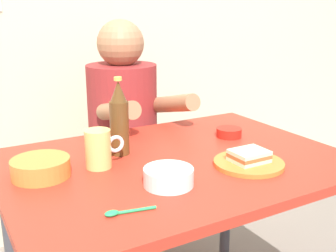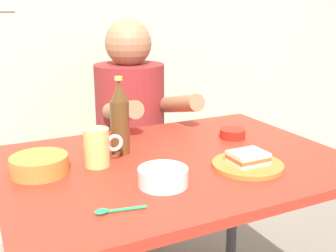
{
  "view_description": "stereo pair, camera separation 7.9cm",
  "coord_description": "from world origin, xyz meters",
  "px_view_note": "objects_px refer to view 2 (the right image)",
  "views": [
    {
      "loc": [
        -0.65,
        -1.08,
        1.21
      ],
      "look_at": [
        0.0,
        0.05,
        0.84
      ],
      "focal_mm": 43.84,
      "sensor_mm": 36.0,
      "label": 1
    },
    {
      "loc": [
        -0.58,
        -1.11,
        1.21
      ],
      "look_at": [
        0.0,
        0.05,
        0.84
      ],
      "focal_mm": 43.84,
      "sensor_mm": 36.0,
      "label": 2
    }
  ],
  "objects_px": {
    "dining_table": "(175,186)",
    "sandwich": "(248,158)",
    "sambal_bowl_red": "(233,133)",
    "person_seated": "(131,109)",
    "beer_bottle": "(120,119)",
    "plate_orange": "(247,165)",
    "stool": "(132,190)",
    "beer_mug": "(98,147)"
  },
  "relations": [
    {
      "from": "person_seated",
      "to": "beer_mug",
      "type": "xyz_separation_m",
      "value": [
        -0.33,
        -0.56,
        0.03
      ]
    },
    {
      "from": "stool",
      "to": "plate_orange",
      "type": "height_order",
      "value": "plate_orange"
    },
    {
      "from": "dining_table",
      "to": "sandwich",
      "type": "distance_m",
      "value": 0.27
    },
    {
      "from": "dining_table",
      "to": "person_seated",
      "type": "xyz_separation_m",
      "value": [
        0.09,
        0.62,
        0.12
      ]
    },
    {
      "from": "sandwich",
      "to": "beer_mug",
      "type": "height_order",
      "value": "beer_mug"
    },
    {
      "from": "dining_table",
      "to": "stool",
      "type": "distance_m",
      "value": 0.7
    },
    {
      "from": "beer_bottle",
      "to": "sambal_bowl_red",
      "type": "bearing_deg",
      "value": -4.0
    },
    {
      "from": "dining_table",
      "to": "person_seated",
      "type": "distance_m",
      "value": 0.64
    },
    {
      "from": "dining_table",
      "to": "sandwich",
      "type": "height_order",
      "value": "sandwich"
    },
    {
      "from": "dining_table",
      "to": "beer_mug",
      "type": "height_order",
      "value": "beer_mug"
    },
    {
      "from": "beer_mug",
      "to": "stool",
      "type": "bearing_deg",
      "value": 60.12
    },
    {
      "from": "sandwich",
      "to": "sambal_bowl_red",
      "type": "bearing_deg",
      "value": 63.95
    },
    {
      "from": "beer_mug",
      "to": "beer_bottle",
      "type": "xyz_separation_m",
      "value": [
        0.1,
        0.08,
        0.06
      ]
    },
    {
      "from": "stool",
      "to": "dining_table",
      "type": "bearing_deg",
      "value": -98.06
    },
    {
      "from": "stool",
      "to": "person_seated",
      "type": "xyz_separation_m",
      "value": [
        0.0,
        -0.01,
        0.42
      ]
    },
    {
      "from": "beer_bottle",
      "to": "sandwich",
      "type": "bearing_deg",
      "value": -44.41
    },
    {
      "from": "stool",
      "to": "plate_orange",
      "type": "distance_m",
      "value": 0.89
    },
    {
      "from": "dining_table",
      "to": "beer_bottle",
      "type": "height_order",
      "value": "beer_bottle"
    },
    {
      "from": "plate_orange",
      "to": "stool",
      "type": "bearing_deg",
      "value": 95.82
    },
    {
      "from": "beer_bottle",
      "to": "sambal_bowl_red",
      "type": "distance_m",
      "value": 0.45
    },
    {
      "from": "plate_orange",
      "to": "beer_bottle",
      "type": "bearing_deg",
      "value": 135.59
    },
    {
      "from": "dining_table",
      "to": "sandwich",
      "type": "relative_size",
      "value": 10.0
    },
    {
      "from": "dining_table",
      "to": "sambal_bowl_red",
      "type": "xyz_separation_m",
      "value": [
        0.3,
        0.11,
        0.11
      ]
    },
    {
      "from": "stool",
      "to": "plate_orange",
      "type": "bearing_deg",
      "value": -84.18
    },
    {
      "from": "person_seated",
      "to": "beer_bottle",
      "type": "relative_size",
      "value": 2.75
    },
    {
      "from": "plate_orange",
      "to": "sandwich",
      "type": "distance_m",
      "value": 0.02
    },
    {
      "from": "dining_table",
      "to": "plate_orange",
      "type": "height_order",
      "value": "plate_orange"
    },
    {
      "from": "beer_bottle",
      "to": "stool",
      "type": "bearing_deg",
      "value": 65.43
    },
    {
      "from": "dining_table",
      "to": "person_seated",
      "type": "height_order",
      "value": "person_seated"
    },
    {
      "from": "person_seated",
      "to": "beer_bottle",
      "type": "distance_m",
      "value": 0.54
    },
    {
      "from": "person_seated",
      "to": "beer_mug",
      "type": "relative_size",
      "value": 5.71
    },
    {
      "from": "sambal_bowl_red",
      "to": "beer_bottle",
      "type": "bearing_deg",
      "value": 176.0
    },
    {
      "from": "sandwich",
      "to": "beer_mug",
      "type": "distance_m",
      "value": 0.47
    },
    {
      "from": "dining_table",
      "to": "stool",
      "type": "relative_size",
      "value": 2.44
    },
    {
      "from": "dining_table",
      "to": "beer_bottle",
      "type": "xyz_separation_m",
      "value": [
        -0.14,
        0.14,
        0.21
      ]
    },
    {
      "from": "beer_mug",
      "to": "sambal_bowl_red",
      "type": "bearing_deg",
      "value": 5.2
    },
    {
      "from": "dining_table",
      "to": "person_seated",
      "type": "bearing_deg",
      "value": 81.8
    },
    {
      "from": "sandwich",
      "to": "stool",
      "type": "bearing_deg",
      "value": 95.82
    },
    {
      "from": "dining_table",
      "to": "sambal_bowl_red",
      "type": "bearing_deg",
      "value": 19.53
    },
    {
      "from": "person_seated",
      "to": "beer_bottle",
      "type": "height_order",
      "value": "person_seated"
    },
    {
      "from": "beer_mug",
      "to": "beer_bottle",
      "type": "height_order",
      "value": "beer_bottle"
    },
    {
      "from": "stool",
      "to": "sambal_bowl_red",
      "type": "bearing_deg",
      "value": -67.92
    }
  ]
}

